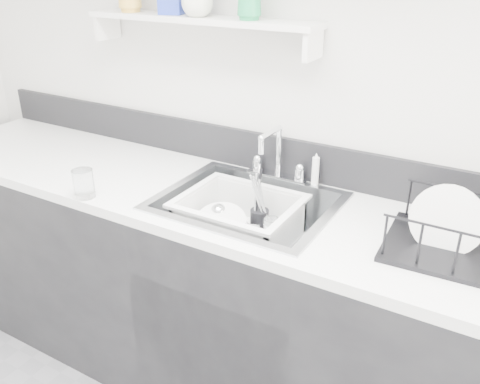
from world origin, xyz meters
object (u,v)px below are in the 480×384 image
Objects in this scene: sink at (247,223)px; wash_tub at (239,219)px; dish_rack at (465,231)px; counter_run at (246,303)px.

sink reaches higher than wash_tub.
dish_rack is at bearing 1.24° from wash_tub.
counter_run is 0.37m from sink.
wash_tub is at bearing 179.10° from counter_run.
dish_rack reaches higher than wash_tub.
sink is at bearing 0.00° from counter_run.
wash_tub reaches higher than counter_run.
dish_rack is (0.74, 0.02, 0.54)m from counter_run.
sink is at bearing -0.90° from wash_tub.
wash_tub is at bearing 179.10° from sink.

